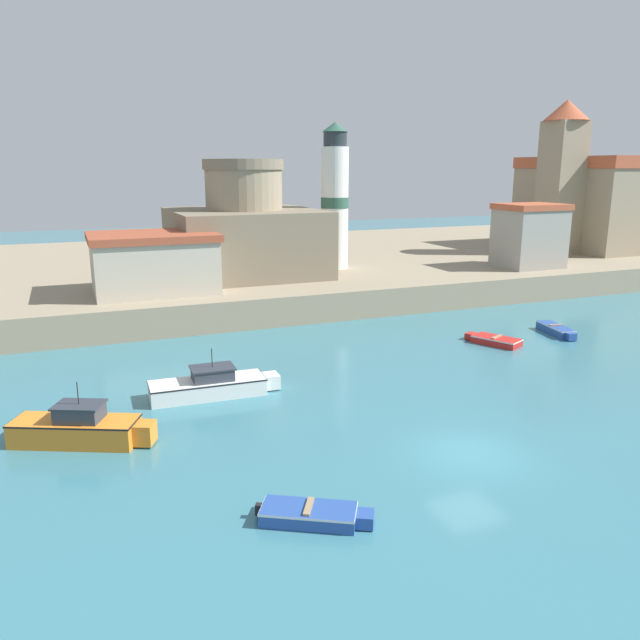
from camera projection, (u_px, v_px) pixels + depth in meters
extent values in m
plane|color=teal|center=(469.00, 453.00, 23.81)|extent=(200.00, 200.00, 0.00)
cube|color=gray|center=(220.00, 269.00, 60.40)|extent=(120.00, 40.00, 2.07)
cube|color=white|center=(208.00, 388.00, 29.63)|extent=(5.44, 1.98, 0.81)
cube|color=white|center=(270.00, 381.00, 30.66)|extent=(0.84, 1.01, 0.69)
cube|color=black|center=(207.00, 381.00, 29.55)|extent=(5.50, 2.00, 0.07)
cube|color=#333842|center=(213.00, 374.00, 29.56)|extent=(1.93, 1.40, 0.54)
cube|color=#2D333D|center=(212.00, 368.00, 29.49)|extent=(2.10, 1.50, 0.08)
cylinder|color=black|center=(212.00, 358.00, 29.37)|extent=(0.04, 0.04, 0.90)
cube|color=orange|center=(75.00, 431.00, 24.55)|extent=(5.07, 3.52, 0.98)
cube|color=orange|center=(145.00, 433.00, 24.41)|extent=(1.03, 1.11, 0.83)
cube|color=black|center=(74.00, 421.00, 24.45)|extent=(5.12, 3.56, 0.07)
cube|color=#333842|center=(80.00, 413.00, 24.35)|extent=(2.05, 1.81, 0.59)
cube|color=#2D333D|center=(79.00, 405.00, 24.27)|extent=(2.21, 1.95, 0.08)
cylinder|color=black|center=(78.00, 393.00, 24.16)|extent=(0.04, 0.04, 0.90)
cube|color=#284C9E|center=(309.00, 515.00, 19.13)|extent=(3.12, 2.50, 0.47)
cube|color=#284C9E|center=(365.00, 519.00, 18.90)|extent=(0.80, 0.85, 0.40)
cube|color=white|center=(309.00, 509.00, 19.09)|extent=(3.15, 2.53, 0.07)
cube|color=#997F5B|center=(309.00, 506.00, 19.07)|extent=(0.69, 0.99, 0.08)
cube|color=black|center=(259.00, 509.00, 19.34)|extent=(0.27, 0.27, 0.36)
cube|color=#284C9E|center=(555.00, 330.00, 40.84)|extent=(1.60, 3.26, 0.54)
cube|color=#284C9E|center=(571.00, 337.00, 39.13)|extent=(0.64, 0.56, 0.46)
cube|color=white|center=(556.00, 326.00, 40.78)|extent=(1.61, 3.29, 0.07)
cube|color=#997F5B|center=(556.00, 325.00, 40.76)|extent=(0.89, 0.36, 0.08)
cube|color=red|center=(497.00, 341.00, 38.36)|extent=(2.45, 3.12, 0.45)
cube|color=red|center=(472.00, 336.00, 39.48)|extent=(0.94, 0.88, 0.38)
cube|color=white|center=(497.00, 338.00, 38.32)|extent=(2.47, 3.15, 0.07)
cube|color=#997F5B|center=(497.00, 337.00, 38.30)|extent=(1.13, 0.69, 0.08)
cube|color=gray|center=(596.00, 208.00, 67.53)|extent=(10.97, 14.26, 8.46)
cube|color=#B25133|center=(601.00, 163.00, 66.38)|extent=(11.19, 14.54, 1.20)
cube|color=gray|center=(560.00, 189.00, 62.44)|extent=(3.40, 3.40, 12.97)
cone|color=#B25133|center=(567.00, 110.00, 60.66)|extent=(4.42, 4.42, 2.00)
cube|color=#796C57|center=(245.00, 242.00, 50.85)|extent=(11.54, 11.54, 5.24)
cylinder|color=gray|center=(245.00, 223.00, 50.48)|extent=(6.11, 6.11, 8.38)
cylinder|color=#796C57|center=(243.00, 164.00, 49.39)|extent=(6.41, 6.41, 0.80)
cylinder|color=silver|center=(335.00, 209.00, 53.29)|extent=(2.31, 2.31, 10.23)
cylinder|color=#2D5647|center=(335.00, 203.00, 53.17)|extent=(2.38, 2.38, 0.90)
cylinder|color=#262D33|center=(335.00, 139.00, 51.93)|extent=(1.96, 1.96, 1.20)
cone|color=#2D5647|center=(335.00, 127.00, 51.70)|extent=(2.19, 2.19, 0.80)
cube|color=#BCB29E|center=(154.00, 266.00, 43.72)|extent=(8.17, 6.39, 3.64)
cube|color=#9E472D|center=(152.00, 236.00, 43.23)|extent=(8.58, 6.71, 0.50)
cube|color=gray|center=(529.00, 239.00, 54.48)|extent=(5.15, 4.26, 5.00)
cube|color=#B25133|center=(532.00, 207.00, 53.83)|extent=(5.41, 4.48, 0.50)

